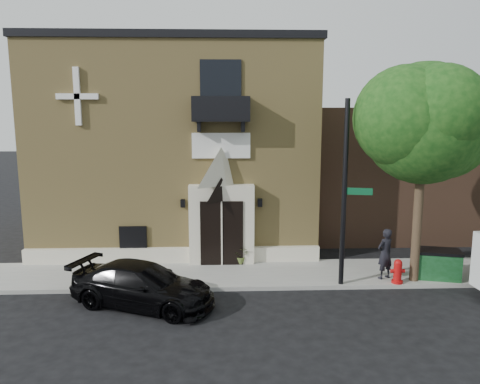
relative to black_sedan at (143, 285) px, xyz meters
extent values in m
plane|color=black|center=(3.55, 1.12, -0.70)|extent=(120.00, 120.00, 0.00)
cube|color=gray|center=(4.55, 2.62, -0.62)|extent=(42.00, 3.00, 0.15)
cube|color=tan|center=(0.55, 9.12, 3.80)|extent=(12.00, 10.00, 9.00)
cube|color=black|center=(0.55, 9.12, 8.45)|extent=(12.20, 10.20, 0.30)
cube|color=beige|center=(0.55, 4.00, -0.25)|extent=(12.00, 0.30, 0.60)
cube|color=beige|center=(2.55, 3.87, 1.05)|extent=(2.60, 0.55, 3.20)
pyramid|color=beige|center=(2.55, 3.87, 3.40)|extent=(2.60, 0.55, 1.50)
cube|color=black|center=(2.55, 3.58, 0.75)|extent=(1.70, 0.06, 2.60)
cube|color=beige|center=(2.55, 3.54, 0.75)|extent=(0.06, 0.04, 2.60)
cube|color=white|center=(2.55, 4.06, 4.20)|extent=(2.30, 0.10, 1.00)
cube|color=black|center=(2.55, 3.67, 5.20)|extent=(2.20, 0.90, 0.10)
cube|color=black|center=(2.55, 3.24, 5.65)|extent=(2.20, 0.06, 0.90)
cube|color=black|center=(1.50, 3.67, 5.65)|extent=(0.06, 0.90, 0.90)
cube|color=black|center=(3.60, 3.67, 5.65)|extent=(0.06, 0.90, 0.90)
cube|color=black|center=(2.55, 4.09, 6.40)|extent=(1.60, 0.08, 2.20)
cube|color=white|center=(-2.95, 4.04, 6.10)|extent=(0.22, 0.14, 2.20)
cube|color=white|center=(-2.95, 4.04, 6.10)|extent=(1.60, 0.14, 0.22)
cube|color=black|center=(-1.05, 4.07, 0.45)|extent=(1.10, 0.10, 1.00)
cube|color=orange|center=(-1.05, 4.10, 0.45)|extent=(0.85, 0.06, 0.75)
cube|color=black|center=(1.00, 4.00, 1.90)|extent=(0.18, 0.18, 0.32)
cube|color=black|center=(4.10, 4.00, 1.90)|extent=(0.18, 0.18, 0.32)
cube|color=brown|center=(15.55, 10.12, 2.50)|extent=(18.00, 8.00, 6.40)
cylinder|color=#38281C|center=(9.55, 1.57, 1.55)|extent=(0.32, 0.32, 4.20)
sphere|color=#113B10|center=(9.55, 1.57, 5.12)|extent=(4.20, 4.20, 4.20)
sphere|color=#113B10|center=(10.35, 1.87, 4.82)|extent=(3.36, 3.36, 3.36)
sphere|color=#113B10|center=(8.85, 1.37, 5.32)|extent=(3.57, 3.57, 3.57)
sphere|color=#113B10|center=(9.75, 0.87, 5.52)|extent=(3.15, 3.15, 3.15)
imported|color=black|center=(0.00, 0.00, 0.00)|extent=(5.18, 3.58, 1.39)
cylinder|color=black|center=(6.81, 1.32, 2.71)|extent=(0.17, 0.17, 6.52)
cube|color=#0A4C29|center=(7.29, 1.21, 2.82)|extent=(0.91, 0.24, 0.24)
cube|color=#0A4C29|center=(6.92, 1.79, 3.09)|extent=(0.24, 0.91, 0.24)
cylinder|color=#AA0C0D|center=(8.85, 1.32, -0.50)|extent=(0.40, 0.40, 0.09)
cylinder|color=#AA0C0D|center=(8.85, 1.32, -0.15)|extent=(0.29, 0.29, 0.61)
sphere|color=#AA0C0D|center=(8.85, 1.32, 0.19)|extent=(0.29, 0.29, 0.29)
cylinder|color=#AA0C0D|center=(8.85, 1.32, -0.10)|extent=(0.50, 0.13, 0.13)
cube|color=#103B16|center=(10.48, 1.79, -0.06)|extent=(1.75, 1.24, 0.97)
cube|color=black|center=(10.48, 1.79, 0.47)|extent=(1.81, 1.29, 0.11)
imported|color=#586C2E|center=(3.33, 3.70, -0.21)|extent=(0.65, 0.58, 0.68)
imported|color=black|center=(8.53, 1.80, 0.39)|extent=(0.82, 0.71, 1.88)
camera|label=1|loc=(2.59, -14.45, 5.53)|focal=35.00mm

